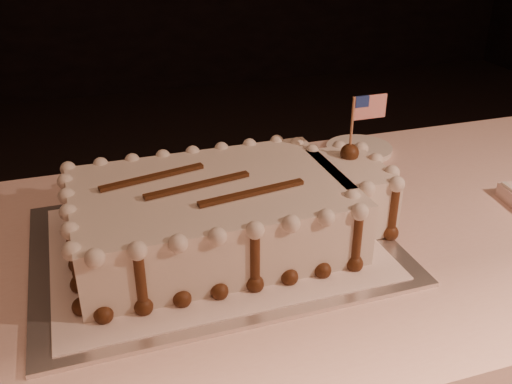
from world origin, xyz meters
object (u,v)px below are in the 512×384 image
object	(u,v)px
banquet_table	(368,363)
sheet_cake	(230,211)
side_plate	(359,149)
cake_board	(213,244)

from	to	relation	value
banquet_table	sheet_cake	world-z (taller)	sheet_cake
side_plate	sheet_cake	bearing A→B (deg)	-143.51
cake_board	side_plate	distance (m)	0.54
sheet_cake	side_plate	distance (m)	0.51
banquet_table	sheet_cake	xyz separation A→B (m)	(-0.31, 0.01, 0.44)
cake_board	banquet_table	bearing A→B (deg)	-1.61
cake_board	side_plate	xyz separation A→B (m)	(0.44, 0.30, 0.00)
banquet_table	cake_board	bearing A→B (deg)	179.04
sheet_cake	side_plate	xyz separation A→B (m)	(0.41, 0.30, -0.06)
banquet_table	cake_board	world-z (taller)	cake_board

